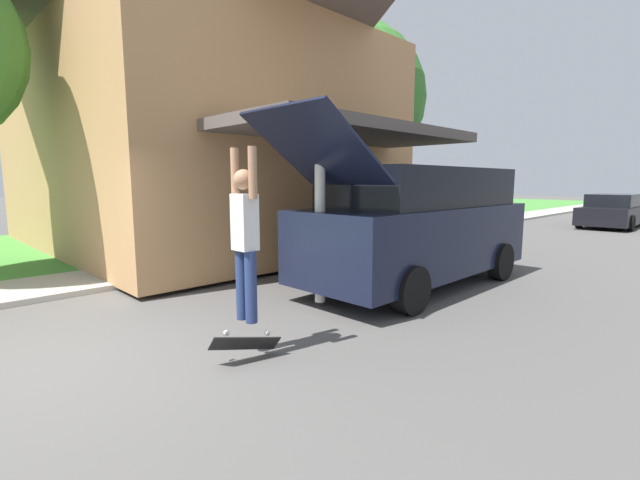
{
  "coord_description": "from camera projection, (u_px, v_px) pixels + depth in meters",
  "views": [
    {
      "loc": [
        5.17,
        -1.28,
        1.93
      ],
      "look_at": [
        0.9,
        2.94,
        1.11
      ],
      "focal_mm": 24.0,
      "sensor_mm": 36.0,
      "label": 1
    }
  ],
  "objects": [
    {
      "name": "suv_parked",
      "position": [
        419.0,
        224.0,
        7.87
      ],
      "size": [
        2.06,
        5.83,
        2.88
      ],
      "color": "black",
      "rests_on": "ground_plane"
    },
    {
      "name": "lawn_tree_far",
      "position": [
        349.0,
        100.0,
        14.28
      ],
      "size": [
        5.04,
        5.04,
        7.08
      ],
      "color": "brown",
      "rests_on": "lawn"
    },
    {
      "name": "skateboard",
      "position": [
        245.0,
        343.0,
        4.6
      ],
      "size": [
        0.34,
        0.73,
        0.35
      ],
      "color": "black",
      "rests_on": "ground_plane"
    },
    {
      "name": "lawn",
      "position": [
        201.0,
        237.0,
        14.61
      ],
      "size": [
        10.0,
        80.0,
        0.08
      ],
      "color": "#478E38",
      "rests_on": "ground_plane"
    },
    {
      "name": "skateboarder",
      "position": [
        245.0,
        234.0,
        4.57
      ],
      "size": [
        0.41,
        0.22,
        1.88
      ],
      "color": "navy",
      "rests_on": "ground_plane"
    },
    {
      "name": "car_down_street",
      "position": [
        613.0,
        212.0,
        18.05
      ],
      "size": [
        1.97,
        4.44,
        1.4
      ],
      "color": "black",
      "rests_on": "ground_plane"
    },
    {
      "name": "ground_plane",
      "position": [
        77.0,
        355.0,
        4.8
      ],
      "size": [
        120.0,
        120.0,
        0.0
      ],
      "primitive_type": "plane",
      "color": "#54514F"
    },
    {
      "name": "sidewalk",
      "position": [
        283.0,
        252.0,
        11.51
      ],
      "size": [
        1.8,
        80.0,
        0.1
      ],
      "color": "#ADA89E",
      "rests_on": "ground_plane"
    },
    {
      "name": "house",
      "position": [
        186.0,
        106.0,
        12.82
      ],
      "size": [
        13.79,
        8.52,
        7.89
      ],
      "color": "tan",
      "rests_on": "lawn"
    }
  ]
}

